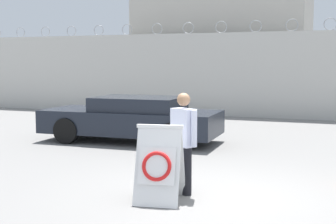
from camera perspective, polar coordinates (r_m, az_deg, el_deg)
The scene contains 6 objects.
ground_plane at distance 7.55m, azimuth 6.22°, elevation -10.26°, with size 90.00×90.00×0.00m, color gray.
perimeter_wall at distance 18.28m, azimuth 14.71°, elevation 4.39°, with size 36.00×0.30×3.74m.
building_block at distance 23.25m, azimuth 7.36°, elevation 7.92°, with size 7.55×6.67×5.80m.
barricade_sign at distance 7.14m, azimuth -1.07°, elevation -6.32°, with size 0.79×0.88×1.18m.
security_guard at distance 7.50m, azimuth 1.92°, elevation -3.30°, with size 0.55×0.58×1.64m.
parked_car_front_coupe at distance 12.54m, azimuth -4.38°, elevation -0.80°, with size 4.76×1.96×1.21m.
Camera 1 is at (1.72, -7.04, 2.11)m, focal length 50.00 mm.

